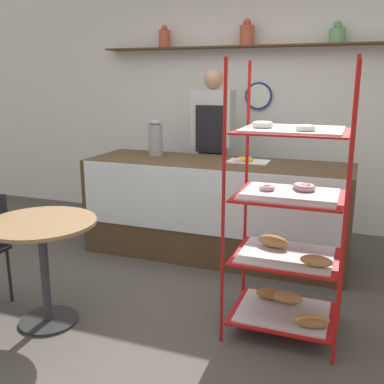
% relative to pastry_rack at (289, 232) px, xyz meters
% --- Properties ---
extents(ground_plane, '(14.00, 14.00, 0.00)m').
position_rel_pastry_rack_xyz_m(ground_plane, '(-0.86, 0.14, -0.70)').
color(ground_plane, '#4C4742').
extents(back_wall, '(10.00, 0.30, 2.70)m').
position_rel_pastry_rack_xyz_m(back_wall, '(-0.86, 2.30, 0.66)').
color(back_wall, white).
rests_on(back_wall, ground_plane).
extents(display_counter, '(2.50, 0.79, 0.92)m').
position_rel_pastry_rack_xyz_m(display_counter, '(-0.86, 1.14, -0.24)').
color(display_counter, '#4C3823').
rests_on(display_counter, ground_plane).
extents(pastry_rack, '(0.73, 0.60, 1.80)m').
position_rel_pastry_rack_xyz_m(pastry_rack, '(0.00, 0.00, 0.00)').
color(pastry_rack, '#B71414').
rests_on(pastry_rack, ground_plane).
extents(person_worker, '(0.43, 0.23, 1.78)m').
position_rel_pastry_rack_xyz_m(person_worker, '(-1.09, 1.73, 0.27)').
color(person_worker, '#282833').
rests_on(person_worker, ground_plane).
extents(cafe_table, '(0.74, 0.74, 0.75)m').
position_rel_pastry_rack_xyz_m(cafe_table, '(-1.58, -0.49, -0.14)').
color(cafe_table, '#262628').
rests_on(cafe_table, ground_plane).
extents(coffee_carafe, '(0.14, 0.14, 0.36)m').
position_rel_pastry_rack_xyz_m(coffee_carafe, '(-1.55, 1.28, 0.39)').
color(coffee_carafe, gray).
rests_on(coffee_carafe, display_counter).
extents(donut_tray_counter, '(0.38, 0.24, 0.05)m').
position_rel_pastry_rack_xyz_m(donut_tray_counter, '(-0.59, 1.22, 0.24)').
color(donut_tray_counter, white).
rests_on(donut_tray_counter, display_counter).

